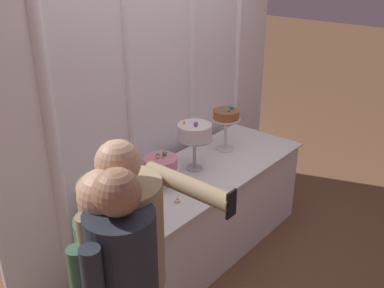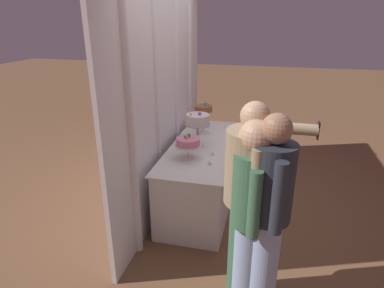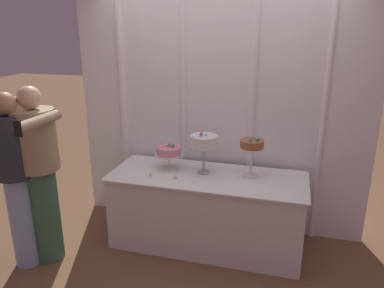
% 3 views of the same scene
% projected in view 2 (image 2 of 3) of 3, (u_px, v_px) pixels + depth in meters
% --- Properties ---
extents(ground_plane, '(24.00, 24.00, 0.00)m').
position_uv_depth(ground_plane, '(211.00, 201.00, 4.10)').
color(ground_plane, brown).
extents(draped_curtain, '(3.08, 0.16, 2.86)m').
position_uv_depth(draped_curtain, '(165.00, 78.00, 3.64)').
color(draped_curtain, white).
rests_on(draped_curtain, ground_plane).
extents(cake_table, '(1.90, 0.75, 0.75)m').
position_uv_depth(cake_table, '(204.00, 173.00, 3.98)').
color(cake_table, white).
rests_on(cake_table, ground_plane).
extents(cake_display_leftmost, '(0.29, 0.29, 0.27)m').
position_uv_depth(cake_display_leftmost, '(188.00, 143.00, 3.42)').
color(cake_display_leftmost, silver).
rests_on(cake_display_leftmost, cake_table).
extents(cake_display_center, '(0.29, 0.29, 0.42)m').
position_uv_depth(cake_display_center, '(198.00, 121.00, 3.70)').
color(cake_display_center, '#B2B2B7').
rests_on(cake_display_center, cake_table).
extents(cake_display_rightmost, '(0.25, 0.25, 0.40)m').
position_uv_depth(cake_display_rightmost, '(203.00, 111.00, 4.12)').
color(cake_display_rightmost, silver).
rests_on(cake_display_rightmost, cake_table).
extents(tealight_far_left, '(0.04, 0.04, 0.04)m').
position_uv_depth(tealight_far_left, '(209.00, 163.00, 3.33)').
color(tealight_far_left, beige).
rests_on(tealight_far_left, cake_table).
extents(tealight_near_left, '(0.04, 0.04, 0.03)m').
position_uv_depth(tealight_near_left, '(212.00, 154.00, 3.56)').
color(tealight_near_left, beige).
rests_on(tealight_near_left, cake_table).
extents(guest_man_pink_jacket, '(0.45, 0.32, 1.56)m').
position_uv_depth(guest_man_pink_jacket, '(251.00, 213.00, 2.30)').
color(guest_man_pink_jacket, '#93ADD6').
rests_on(guest_man_pink_jacket, ground_plane).
extents(guest_girl_blue_dress, '(0.53, 0.66, 1.65)m').
position_uv_depth(guest_girl_blue_dress, '(250.00, 202.00, 2.39)').
color(guest_girl_blue_dress, '#3D6B4C').
rests_on(guest_girl_blue_dress, ground_plane).
extents(guest_man_dark_suit, '(0.45, 0.36, 1.62)m').
position_uv_depth(guest_man_dark_suit, '(268.00, 215.00, 2.23)').
color(guest_man_dark_suit, '#93ADD6').
rests_on(guest_man_dark_suit, ground_plane).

